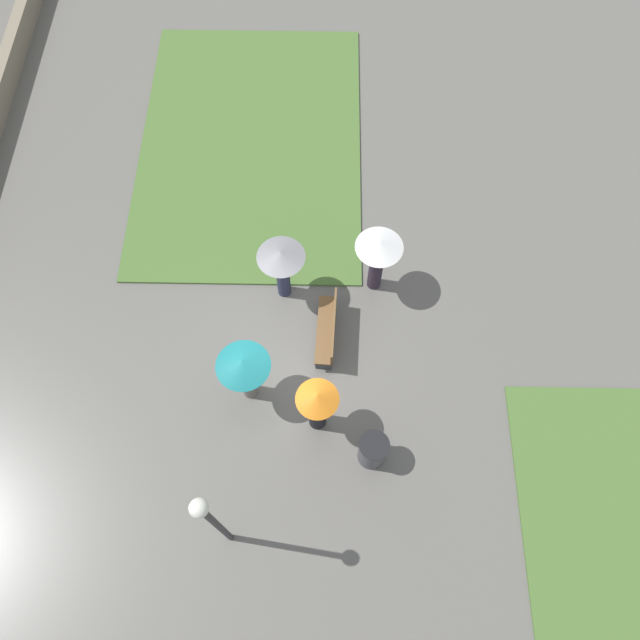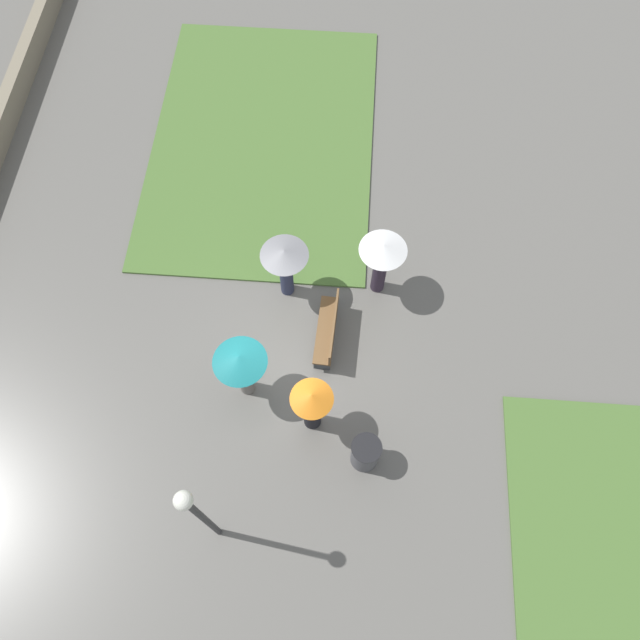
{
  "view_description": "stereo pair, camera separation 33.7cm",
  "coord_description": "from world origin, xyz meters",
  "px_view_note": "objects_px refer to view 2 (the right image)",
  "views": [
    {
      "loc": [
        5.32,
        0.95,
        13.55
      ],
      "look_at": [
        -0.67,
        0.85,
        1.06
      ],
      "focal_mm": 35.0,
      "sensor_mm": 36.0,
      "label": 1
    },
    {
      "loc": [
        5.3,
        1.28,
        13.55
      ],
      "look_at": [
        -0.67,
        0.85,
        1.06
      ],
      "focal_mm": 35.0,
      "sensor_mm": 36.0,
      "label": 2
    }
  ],
  "objects_px": {
    "trash_bin": "(365,453)",
    "crowd_person_orange": "(312,405)",
    "crowd_person_grey": "(285,262)",
    "lamp_post": "(197,513)",
    "crowd_person_white": "(382,258)",
    "crowd_person_teal": "(241,365)",
    "park_bench": "(329,330)"
  },
  "relations": [
    {
      "from": "trash_bin",
      "to": "crowd_person_orange",
      "type": "bearing_deg",
      "value": -122.81
    },
    {
      "from": "trash_bin",
      "to": "crowd_person_grey",
      "type": "height_order",
      "value": "crowd_person_grey"
    },
    {
      "from": "lamp_post",
      "to": "crowd_person_white",
      "type": "height_order",
      "value": "lamp_post"
    },
    {
      "from": "crowd_person_orange",
      "to": "crowd_person_teal",
      "type": "bearing_deg",
      "value": 42.78
    },
    {
      "from": "crowd_person_teal",
      "to": "crowd_person_orange",
      "type": "distance_m",
      "value": 1.7
    },
    {
      "from": "crowd_person_grey",
      "to": "lamp_post",
      "type": "bearing_deg",
      "value": 138.0
    },
    {
      "from": "crowd_person_teal",
      "to": "crowd_person_white",
      "type": "distance_m",
      "value": 4.04
    },
    {
      "from": "park_bench",
      "to": "crowd_person_teal",
      "type": "bearing_deg",
      "value": -48.96
    },
    {
      "from": "crowd_person_grey",
      "to": "crowd_person_orange",
      "type": "height_order",
      "value": "crowd_person_grey"
    },
    {
      "from": "crowd_person_orange",
      "to": "crowd_person_grey",
      "type": "bearing_deg",
      "value": -8.59
    },
    {
      "from": "crowd_person_teal",
      "to": "crowd_person_white",
      "type": "height_order",
      "value": "crowd_person_white"
    },
    {
      "from": "park_bench",
      "to": "trash_bin",
      "type": "distance_m",
      "value": 2.98
    },
    {
      "from": "lamp_post",
      "to": "crowd_person_orange",
      "type": "xyz_separation_m",
      "value": [
        -2.5,
        1.75,
        -1.4
      ]
    },
    {
      "from": "crowd_person_teal",
      "to": "crowd_person_white",
      "type": "bearing_deg",
      "value": 52.35
    },
    {
      "from": "crowd_person_white",
      "to": "crowd_person_orange",
      "type": "xyz_separation_m",
      "value": [
        3.54,
        -1.32,
        -0.19
      ]
    },
    {
      "from": "crowd_person_white",
      "to": "crowd_person_teal",
      "type": "bearing_deg",
      "value": -35.68
    },
    {
      "from": "lamp_post",
      "to": "crowd_person_white",
      "type": "distance_m",
      "value": 6.88
    },
    {
      "from": "lamp_post",
      "to": "crowd_person_grey",
      "type": "xyz_separation_m",
      "value": [
        -5.78,
        0.88,
        -1.22
      ]
    },
    {
      "from": "crowd_person_teal",
      "to": "crowd_person_orange",
      "type": "xyz_separation_m",
      "value": [
        0.68,
        1.54,
        -0.27
      ]
    },
    {
      "from": "crowd_person_grey",
      "to": "crowd_person_orange",
      "type": "xyz_separation_m",
      "value": [
        3.29,
        0.87,
        -0.18
      ]
    },
    {
      "from": "crowd_person_grey",
      "to": "trash_bin",
      "type": "bearing_deg",
      "value": 173.52
    },
    {
      "from": "lamp_post",
      "to": "crowd_person_teal",
      "type": "distance_m",
      "value": 3.37
    },
    {
      "from": "lamp_post",
      "to": "crowd_person_white",
      "type": "relative_size",
      "value": 2.08
    },
    {
      "from": "trash_bin",
      "to": "crowd_person_grey",
      "type": "bearing_deg",
      "value": -153.11
    },
    {
      "from": "trash_bin",
      "to": "crowd_person_orange",
      "type": "height_order",
      "value": "crowd_person_orange"
    },
    {
      "from": "lamp_post",
      "to": "park_bench",
      "type": "bearing_deg",
      "value": 156.58
    },
    {
      "from": "park_bench",
      "to": "crowd_person_orange",
      "type": "xyz_separation_m",
      "value": [
        2.06,
        -0.22,
        0.69
      ]
    },
    {
      "from": "trash_bin",
      "to": "crowd_person_white",
      "type": "relative_size",
      "value": 0.52
    },
    {
      "from": "park_bench",
      "to": "crowd_person_white",
      "type": "distance_m",
      "value": 2.04
    },
    {
      "from": "park_bench",
      "to": "lamp_post",
      "type": "bearing_deg",
      "value": -20.57
    },
    {
      "from": "lamp_post",
      "to": "trash_bin",
      "type": "xyz_separation_m",
      "value": [
        -1.74,
        2.93,
        -2.07
      ]
    },
    {
      "from": "trash_bin",
      "to": "crowd_person_orange",
      "type": "relative_size",
      "value": 0.54
    }
  ]
}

